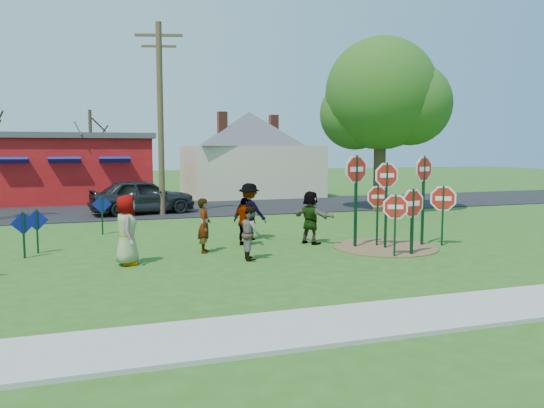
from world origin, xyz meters
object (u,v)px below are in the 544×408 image
(stop_sign_c, at_px, (386,185))
(suv, at_px, (143,196))
(stop_sign_d, at_px, (424,177))
(person_a, at_px, (127,230))
(leafy_tree, at_px, (383,100))
(person_b, at_px, (204,225))
(stop_sign_a, at_px, (395,212))
(utility_pole, at_px, (160,115))
(stop_sign_b, at_px, (356,177))

(stop_sign_c, height_order, suv, stop_sign_c)
(stop_sign_c, distance_m, stop_sign_d, 1.38)
(person_a, xyz_separation_m, leafy_tree, (12.45, 8.58, 4.45))
(stop_sign_d, bearing_deg, stop_sign_c, 163.45)
(person_b, distance_m, suv, 9.94)
(stop_sign_c, bearing_deg, stop_sign_a, -105.87)
(stop_sign_c, xyz_separation_m, leafy_tree, (4.83, 8.69, 3.43))
(stop_sign_a, bearing_deg, leafy_tree, 87.94)
(leafy_tree, bearing_deg, person_b, -143.43)
(person_a, relative_size, utility_pole, 0.21)
(stop_sign_b, height_order, suv, stop_sign_b)
(stop_sign_d, height_order, leafy_tree, leafy_tree)
(stop_sign_b, height_order, person_a, stop_sign_b)
(suv, bearing_deg, stop_sign_b, -162.05)
(stop_sign_c, xyz_separation_m, stop_sign_d, (1.36, 0.09, 0.21))
(stop_sign_b, bearing_deg, stop_sign_a, -94.17)
(person_b, height_order, leafy_tree, leafy_tree)
(utility_pole, bearing_deg, suv, 142.37)
(stop_sign_a, xyz_separation_m, person_b, (-4.96, 2.34, -0.49))
(stop_sign_d, xyz_separation_m, leafy_tree, (3.47, 8.60, 3.22))
(stop_sign_b, xyz_separation_m, person_a, (-6.85, -0.38, -1.25))
(person_a, bearing_deg, leafy_tree, -54.22)
(suv, bearing_deg, utility_pole, -137.61)
(stop_sign_c, height_order, leafy_tree, leafy_tree)
(stop_sign_b, xyz_separation_m, person_b, (-4.60, 0.64, -1.37))
(stop_sign_a, height_order, suv, stop_sign_a)
(stop_sign_d, height_order, suv, stop_sign_d)
(stop_sign_a, relative_size, suv, 0.40)
(person_b, distance_m, utility_pole, 9.99)
(stop_sign_c, bearing_deg, person_a, -177.80)
(stop_sign_d, bearing_deg, utility_pole, 103.69)
(stop_sign_b, bearing_deg, utility_pole, 99.58)
(stop_sign_d, distance_m, leafy_tree, 9.82)
(stop_sign_a, xyz_separation_m, person_a, (-7.21, 1.33, -0.36))
(stop_sign_b, xyz_separation_m, stop_sign_c, (0.78, -0.48, -0.23))
(stop_sign_d, bearing_deg, person_b, 151.12)
(stop_sign_c, distance_m, suv, 12.77)
(stop_sign_b, bearing_deg, stop_sign_c, -47.86)
(stop_sign_c, relative_size, person_a, 1.50)
(stop_sign_d, xyz_separation_m, person_a, (-8.98, 0.02, -1.23))
(stop_sign_a, height_order, person_a, stop_sign_a)
(stop_sign_a, relative_size, stop_sign_b, 0.63)
(stop_sign_a, relative_size, person_a, 1.03)
(stop_sign_a, bearing_deg, stop_sign_b, 127.76)
(person_b, bearing_deg, stop_sign_c, -88.12)
(stop_sign_a, xyz_separation_m, suv, (-5.95, 12.24, -0.44))
(stop_sign_b, relative_size, leafy_tree, 0.36)
(suv, xyz_separation_m, leafy_tree, (11.19, -2.33, 4.52))
(stop_sign_a, bearing_deg, person_a, -164.63)
(suv, relative_size, utility_pole, 0.55)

